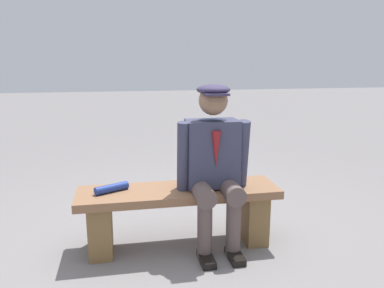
# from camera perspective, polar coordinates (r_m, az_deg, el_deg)

# --- Properties ---
(ground_plane) EXTENTS (30.00, 30.00, 0.00)m
(ground_plane) POSITION_cam_1_polar(r_m,az_deg,el_deg) (3.16, -1.92, -14.73)
(ground_plane) COLOR slate
(bench) EXTENTS (1.55, 0.43, 0.47)m
(bench) POSITION_cam_1_polar(r_m,az_deg,el_deg) (3.03, -1.97, -9.53)
(bench) COLOR brown
(bench) RESTS_ON ground
(seated_man) EXTENTS (0.56, 0.55, 1.27)m
(seated_man) POSITION_cam_1_polar(r_m,az_deg,el_deg) (2.90, 3.27, -2.48)
(seated_man) COLOR #383A52
(seated_man) RESTS_ON ground
(rolled_magazine) EXTENTS (0.26, 0.17, 0.06)m
(rolled_magazine) POSITION_cam_1_polar(r_m,az_deg,el_deg) (2.96, -11.90, -6.45)
(rolled_magazine) COLOR navy
(rolled_magazine) RESTS_ON bench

